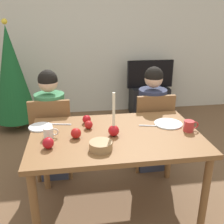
% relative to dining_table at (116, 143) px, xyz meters
% --- Properties ---
extents(ground_plane, '(7.68, 7.68, 0.00)m').
position_rel_dining_table_xyz_m(ground_plane, '(0.00, 0.00, -0.67)').
color(ground_plane, brown).
extents(back_wall, '(6.40, 0.10, 2.60)m').
position_rel_dining_table_xyz_m(back_wall, '(0.00, 2.60, 0.63)').
color(back_wall, beige).
rests_on(back_wall, ground).
extents(dining_table, '(1.40, 0.90, 0.75)m').
position_rel_dining_table_xyz_m(dining_table, '(0.00, 0.00, 0.00)').
color(dining_table, brown).
rests_on(dining_table, ground).
extents(chair_left, '(0.40, 0.40, 0.90)m').
position_rel_dining_table_xyz_m(chair_left, '(-0.57, 0.61, -0.15)').
color(chair_left, brown).
rests_on(chair_left, ground).
extents(chair_right, '(0.40, 0.40, 0.90)m').
position_rel_dining_table_xyz_m(chair_right, '(0.51, 0.61, -0.15)').
color(chair_right, brown).
rests_on(chair_right, ground).
extents(person_left_child, '(0.30, 0.30, 1.17)m').
position_rel_dining_table_xyz_m(person_left_child, '(-0.57, 0.64, -0.10)').
color(person_left_child, '#33384C').
rests_on(person_left_child, ground).
extents(person_right_child, '(0.30, 0.30, 1.17)m').
position_rel_dining_table_xyz_m(person_right_child, '(0.51, 0.64, -0.10)').
color(person_right_child, '#33384C').
rests_on(person_right_child, ground).
extents(tv_stand, '(0.64, 0.40, 0.48)m').
position_rel_dining_table_xyz_m(tv_stand, '(0.97, 2.30, -0.43)').
color(tv_stand, black).
rests_on(tv_stand, ground).
extents(tv, '(0.79, 0.05, 0.46)m').
position_rel_dining_table_xyz_m(tv, '(0.97, 2.30, 0.04)').
color(tv, black).
rests_on(tv, tv_stand).
extents(christmas_tree, '(0.63, 0.63, 1.61)m').
position_rel_dining_table_xyz_m(christmas_tree, '(-1.21, 2.02, 0.17)').
color(christmas_tree, brown).
rests_on(christmas_tree, ground).
extents(candle_centerpiece, '(0.09, 0.09, 0.37)m').
position_rel_dining_table_xyz_m(candle_centerpiece, '(-0.02, -0.03, 0.16)').
color(candle_centerpiece, red).
rests_on(candle_centerpiece, dining_table).
extents(plate_left, '(0.20, 0.20, 0.01)m').
position_rel_dining_table_xyz_m(plate_left, '(-0.63, 0.23, 0.09)').
color(plate_left, silver).
rests_on(plate_left, dining_table).
extents(plate_right, '(0.25, 0.25, 0.01)m').
position_rel_dining_table_xyz_m(plate_right, '(0.50, 0.13, 0.09)').
color(plate_right, silver).
rests_on(plate_right, dining_table).
extents(mug_left, '(0.12, 0.08, 0.09)m').
position_rel_dining_table_xyz_m(mug_left, '(-0.54, 0.01, 0.13)').
color(mug_left, silver).
rests_on(mug_left, dining_table).
extents(mug_right, '(0.13, 0.09, 0.09)m').
position_rel_dining_table_xyz_m(mug_right, '(0.62, -0.03, 0.13)').
color(mug_right, '#B72D2D').
rests_on(mug_right, dining_table).
extents(fork_left, '(0.18, 0.05, 0.01)m').
position_rel_dining_table_xyz_m(fork_left, '(-0.45, 0.26, 0.09)').
color(fork_left, silver).
rests_on(fork_left, dining_table).
extents(fork_right, '(0.18, 0.05, 0.01)m').
position_rel_dining_table_xyz_m(fork_right, '(0.32, 0.11, 0.09)').
color(fork_right, silver).
rests_on(fork_right, dining_table).
extents(bowl_walnuts, '(0.17, 0.17, 0.06)m').
position_rel_dining_table_xyz_m(bowl_walnuts, '(-0.15, -0.24, 0.11)').
color(bowl_walnuts, '#99754C').
rests_on(bowl_walnuts, dining_table).
extents(apple_near_candle, '(0.08, 0.08, 0.08)m').
position_rel_dining_table_xyz_m(apple_near_candle, '(-0.32, -0.02, 0.13)').
color(apple_near_candle, '#AC1715').
rests_on(apple_near_candle, dining_table).
extents(apple_by_left_plate, '(0.07, 0.07, 0.07)m').
position_rel_dining_table_xyz_m(apple_by_left_plate, '(-0.21, 0.14, 0.12)').
color(apple_by_left_plate, '#AF1919').
rests_on(apple_by_left_plate, dining_table).
extents(apple_by_right_mug, '(0.09, 0.09, 0.09)m').
position_rel_dining_table_xyz_m(apple_by_right_mug, '(-0.53, -0.16, 0.13)').
color(apple_by_right_mug, '#AE131C').
rests_on(apple_by_right_mug, dining_table).
extents(apple_far_edge, '(0.08, 0.08, 0.08)m').
position_rel_dining_table_xyz_m(apple_far_edge, '(-0.22, 0.26, 0.12)').
color(apple_far_edge, '#AD1117').
rests_on(apple_far_edge, dining_table).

